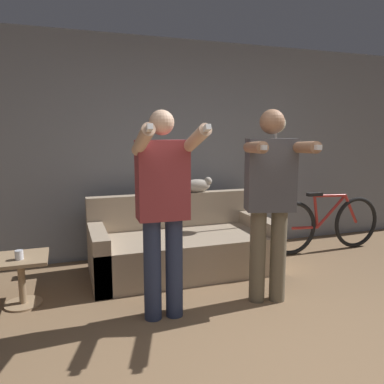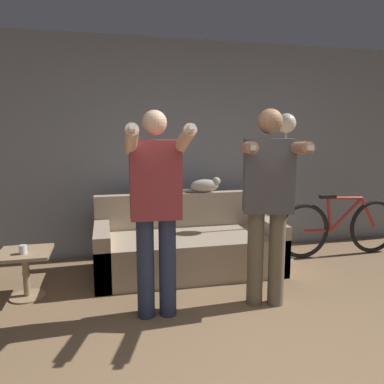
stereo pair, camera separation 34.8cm
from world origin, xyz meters
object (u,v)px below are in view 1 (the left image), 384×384
object	(u,v)px
person_left	(163,202)
side_table	(21,270)
person_right	(270,194)
bicycle	(325,224)
cat	(197,185)
couch	(182,247)
floor_lamp	(275,147)
cup	(19,255)

from	to	relation	value
person_left	side_table	distance (m)	1.43
person_left	person_right	bearing A→B (deg)	2.04
side_table	bicycle	world-z (taller)	bicycle
cat	bicycle	world-z (taller)	cat
couch	person_left	bearing A→B (deg)	-115.09
couch	person_right	xyz separation A→B (m)	(0.48, -1.00, 0.71)
person_left	person_right	distance (m)	0.95
person_left	person_right	world-z (taller)	person_right
cat	bicycle	xyz separation A→B (m)	(1.62, -0.30, -0.53)
person_right	floor_lamp	bearing A→B (deg)	73.25
person_right	couch	bearing A→B (deg)	131.55
cup	couch	bearing A→B (deg)	15.27
side_table	person_right	bearing A→B (deg)	-17.17
floor_lamp	cup	distance (m)	2.91
cat	side_table	xyz separation A→B (m)	(-1.88, -0.72, -0.57)
person_left	floor_lamp	bearing A→B (deg)	35.18
cat	couch	bearing A→B (deg)	-130.36
floor_lamp	couch	bearing A→B (deg)	-176.72
floor_lamp	person_right	bearing A→B (deg)	-122.72
cat	side_table	world-z (taller)	cat
cat	floor_lamp	bearing A→B (deg)	-18.27
cat	person_right	bearing A→B (deg)	-82.44
person_left	bicycle	xyz separation A→B (m)	(2.39, 1.06, -0.60)
cup	bicycle	size ratio (longest dim) A/B	0.05
cat	cup	distance (m)	2.07
cup	side_table	bearing A→B (deg)	91.42
cat	bicycle	distance (m)	1.73
couch	cat	bearing A→B (deg)	49.64
cup	person_left	bearing A→B (deg)	-27.25
floor_lamp	cup	bearing A→B (deg)	-169.72
person_left	cup	bearing A→B (deg)	154.76
couch	person_left	xyz separation A→B (m)	(-0.47, -1.00, 0.70)
person_right	cat	bearing A→B (deg)	113.53
person_left	floor_lamp	distance (m)	1.99
cat	side_table	distance (m)	2.09
side_table	couch	bearing A→B (deg)	13.01
person_right	cup	size ratio (longest dim) A/B	21.40
couch	side_table	distance (m)	1.62
cat	person_left	bearing A→B (deg)	-119.58
cat	cup	size ratio (longest dim) A/B	5.91
floor_lamp	bicycle	distance (m)	1.23
floor_lamp	cup	world-z (taller)	floor_lamp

